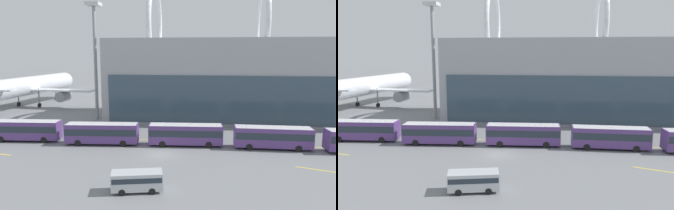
% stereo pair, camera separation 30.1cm
% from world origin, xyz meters
% --- Properties ---
extents(ground_plane, '(440.00, 440.00, 0.00)m').
position_xyz_m(ground_plane, '(0.00, 0.00, 0.00)').
color(ground_plane, slate).
extents(airliner_at_gate_near, '(37.41, 38.13, 14.82)m').
position_xyz_m(airliner_at_gate_near, '(-40.78, 36.94, 5.51)').
color(airliner_at_gate_near, silver).
rests_on(airliner_at_gate_near, ground_plane).
extents(airliner_at_gate_far, '(42.22, 42.47, 15.56)m').
position_xyz_m(airliner_at_gate_far, '(16.02, 42.87, 5.47)').
color(airliner_at_gate_far, white).
rests_on(airliner_at_gate_far, ground_plane).
extents(shuttle_bus_1, '(11.59, 3.59, 3.34)m').
position_xyz_m(shuttle_bus_1, '(-23.09, 4.45, 1.96)').
color(shuttle_bus_1, '#56387A').
rests_on(shuttle_bus_1, ground_plane).
extents(shuttle_bus_2, '(11.60, 3.66, 3.34)m').
position_xyz_m(shuttle_bus_2, '(-9.92, 4.04, 1.96)').
color(shuttle_bus_2, '#56387A').
rests_on(shuttle_bus_2, ground_plane).
extents(shuttle_bus_3, '(11.58, 3.51, 3.34)m').
position_xyz_m(shuttle_bus_3, '(3.24, 4.95, 1.96)').
color(shuttle_bus_3, '#56387A').
rests_on(shuttle_bus_3, ground_plane).
extents(shuttle_bus_4, '(11.43, 2.87, 3.34)m').
position_xyz_m(shuttle_bus_4, '(16.41, 4.86, 1.96)').
color(shuttle_bus_4, '#56387A').
rests_on(shuttle_bus_4, ground_plane).
extents(service_van_foreground, '(5.66, 3.25, 2.14)m').
position_xyz_m(service_van_foreground, '(-0.57, -12.73, 1.27)').
color(service_van_foreground, '#B2B7BC').
rests_on(service_van_foreground, ground_plane).
extents(floodlight_mast, '(2.89, 2.89, 24.68)m').
position_xyz_m(floodlight_mast, '(-17.46, 23.28, 16.36)').
color(floodlight_mast, gray).
rests_on(floodlight_mast, ground_plane).
extents(lane_stripe_2, '(8.27, 3.03, 0.01)m').
position_xyz_m(lane_stripe_2, '(22.07, -4.27, 0.00)').
color(lane_stripe_2, yellow).
rests_on(lane_stripe_2, ground_plane).
extents(lane_stripe_3, '(10.83, 1.11, 0.01)m').
position_xyz_m(lane_stripe_3, '(-0.41, 7.74, 0.00)').
color(lane_stripe_3, yellow).
rests_on(lane_stripe_3, ground_plane).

